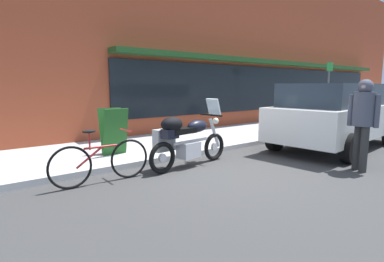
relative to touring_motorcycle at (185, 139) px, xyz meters
The scene contains 9 objects.
ground_plane 1.08m from the touring_motorcycle, 57.63° to the right, with size 80.00×80.00×0.00m, color #393939.
storefront_building 9.41m from the touring_motorcycle, 24.67° to the left, with size 23.33×0.90×7.07m.
sidewalk_curb 9.72m from the touring_motorcycle, 12.41° to the left, with size 30.00×2.99×0.12m.
touring_motorcycle is the anchor object (origin of this frame).
parked_bicycle 1.74m from the touring_motorcycle, behind, with size 1.74×0.48×0.94m.
parked_minivan 4.43m from the touring_motorcycle, 12.11° to the right, with size 4.63×2.31×1.71m.
pedestrian_walking 3.49m from the touring_motorcycle, 42.59° to the right, with size 0.42×0.56×1.78m.
sandwich_board_sign 1.75m from the touring_motorcycle, 118.40° to the left, with size 0.55×0.43×1.04m.
parking_sign_pole 7.94m from the touring_motorcycle, ahead, with size 0.44×0.07×2.46m.
Camera 1 is at (-4.11, -4.04, 1.65)m, focal length 28.24 mm.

